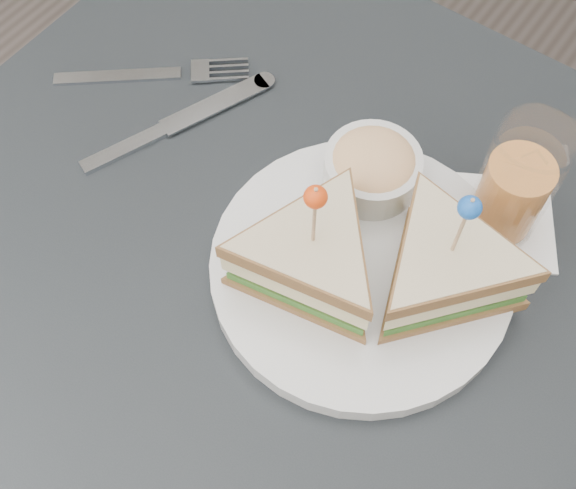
{
  "coord_description": "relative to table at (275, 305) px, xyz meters",
  "views": [
    {
      "loc": [
        0.19,
        -0.24,
        1.36
      ],
      "look_at": [
        0.01,
        0.01,
        0.8
      ],
      "focal_mm": 45.0,
      "sensor_mm": 36.0,
      "label": 1
    }
  ],
  "objects": [
    {
      "name": "ground_plane",
      "position": [
        0.0,
        0.0,
        -0.67
      ],
      "size": [
        3.5,
        3.5,
        0.0
      ],
      "primitive_type": "plane",
      "color": "#3F3833"
    },
    {
      "name": "cutlery_fork",
      "position": [
        -0.24,
        0.12,
        0.08
      ],
      "size": [
        0.18,
        0.15,
        0.01
      ],
      "rotation": [
        0.0,
        0.0,
        -0.88
      ],
      "color": "#B8BDC3",
      "rests_on": "table"
    },
    {
      "name": "table",
      "position": [
        0.0,
        0.0,
        0.0
      ],
      "size": [
        0.8,
        0.8,
        0.75
      ],
      "color": "black",
      "rests_on": "ground"
    },
    {
      "name": "plate_meal",
      "position": [
        0.08,
        0.05,
        0.12
      ],
      "size": [
        0.36,
        0.36,
        0.17
      ],
      "rotation": [
        0.0,
        0.0,
        -0.34
      ],
      "color": "silver",
      "rests_on": "table"
    },
    {
      "name": "cutlery_knife",
      "position": [
        -0.19,
        0.08,
        0.08
      ],
      "size": [
        0.1,
        0.22,
        0.01
      ],
      "rotation": [
        0.0,
        0.0,
        -0.38
      ],
      "color": "silver",
      "rests_on": "table"
    },
    {
      "name": "drink_set",
      "position": [
        0.14,
        0.17,
        0.14
      ],
      "size": [
        0.15,
        0.15,
        0.14
      ],
      "rotation": [
        0.0,
        0.0,
        0.54
      ],
      "color": "white",
      "rests_on": "table"
    }
  ]
}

